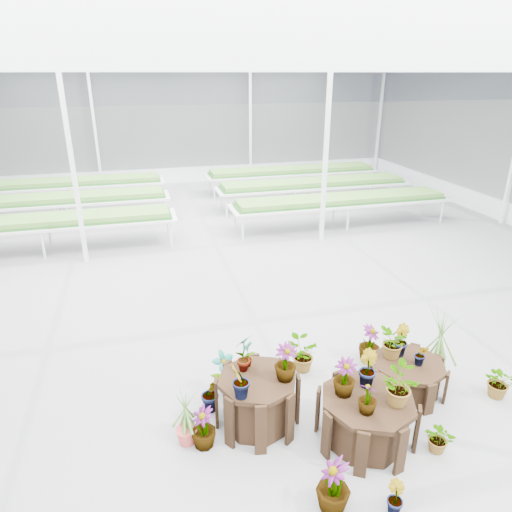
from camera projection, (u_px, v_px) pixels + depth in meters
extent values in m
plane|color=gray|center=(249.00, 329.00, 8.01)|extent=(24.00, 24.00, 0.00)
cylinder|color=black|center=(257.00, 401.00, 5.75)|extent=(1.19, 1.19, 0.70)
cylinder|color=black|center=(366.00, 419.00, 5.51)|extent=(1.41, 1.41, 0.62)
cylinder|color=black|center=(407.00, 376.00, 6.40)|extent=(1.08, 1.08, 0.47)
imported|color=#4B7931|center=(244.00, 352.00, 5.67)|extent=(0.34, 0.31, 0.53)
imported|color=#4B7931|center=(285.00, 363.00, 5.51)|extent=(0.33, 0.33, 0.48)
imported|color=#4B7931|center=(248.00, 354.00, 5.79)|extent=(0.19, 0.22, 0.36)
imported|color=#4B7931|center=(240.00, 382.00, 5.18)|extent=(0.31, 0.33, 0.47)
imported|color=#4B7931|center=(345.00, 377.00, 5.37)|extent=(0.38, 0.38, 0.48)
imported|color=#4B7931|center=(397.00, 386.00, 5.23)|extent=(0.41, 0.46, 0.48)
imported|color=#4B7931|center=(367.00, 368.00, 5.54)|extent=(0.24, 0.29, 0.47)
imported|color=#4B7931|center=(368.00, 398.00, 5.10)|extent=(0.31, 0.31, 0.39)
imported|color=#4B7931|center=(393.00, 343.00, 6.33)|extent=(0.54, 0.56, 0.47)
imported|color=#4B7931|center=(421.00, 355.00, 6.19)|extent=(0.23, 0.23, 0.33)
imported|color=#4B7931|center=(400.00, 340.00, 6.42)|extent=(0.28, 0.31, 0.46)
imported|color=#4B7931|center=(203.00, 428.00, 5.42)|extent=(0.40, 0.40, 0.55)
imported|color=#4B7931|center=(212.00, 393.00, 6.01)|extent=(0.31, 0.25, 0.54)
imported|color=#4B7931|center=(334.00, 486.00, 4.60)|extent=(0.44, 0.44, 0.64)
imported|color=#4B7931|center=(394.00, 497.00, 4.63)|extent=(0.18, 0.22, 0.38)
imported|color=#4B7931|center=(440.00, 438.00, 5.37)|extent=(0.46, 0.45, 0.38)
imported|color=#4B7931|center=(500.00, 382.00, 6.28)|extent=(0.56, 0.55, 0.47)
imported|color=#4B7931|center=(370.00, 344.00, 7.05)|extent=(0.47, 0.47, 0.59)
imported|color=#4B7931|center=(302.00, 355.00, 6.83)|extent=(0.62, 0.60, 0.53)
imported|color=#4B7931|center=(224.00, 373.00, 6.33)|extent=(0.41, 0.35, 0.65)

